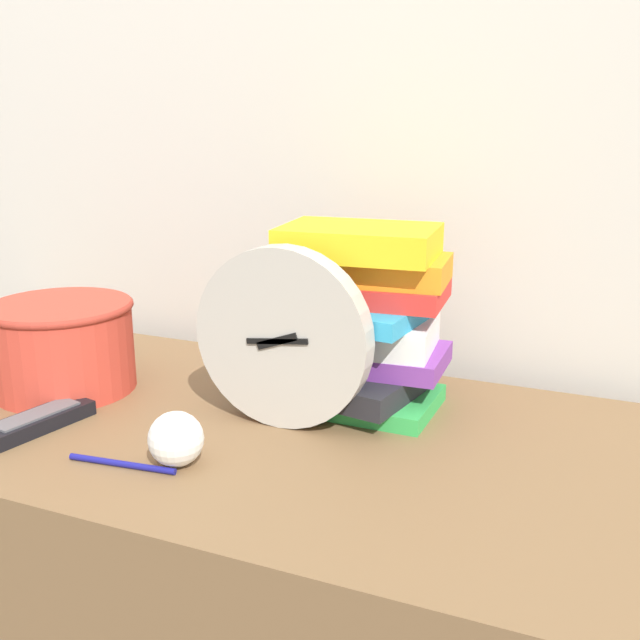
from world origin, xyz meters
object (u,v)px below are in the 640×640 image
at_px(tv_remote, 37,421).
at_px(pen, 122,464).
at_px(crumpled_paper_ball, 176,439).
at_px(desk_clock, 282,338).
at_px(book_stack, 355,320).
at_px(basket, 62,343).

height_order(tv_remote, pen, tv_remote).
bearing_deg(crumpled_paper_ball, desk_clock, 67.58).
relative_size(book_stack, basket, 1.26).
bearing_deg(tv_remote, pen, -14.90).
bearing_deg(book_stack, desk_clock, -117.62).
distance_m(desk_clock, tv_remote, 0.35).
relative_size(desk_clock, pen, 1.74).
bearing_deg(crumpled_paper_ball, tv_remote, 176.31).
distance_m(desk_clock, pen, 0.26).
xyz_separation_m(book_stack, crumpled_paper_ball, (-0.13, -0.28, -0.09)).
distance_m(tv_remote, crumpled_paper_ball, 0.24).
relative_size(basket, crumpled_paper_ball, 3.23).
xyz_separation_m(basket, pen, (0.24, -0.18, -0.07)).
distance_m(book_stack, basket, 0.45).
bearing_deg(pen, book_stack, 59.04).
bearing_deg(desk_clock, tv_remote, -154.09).
bearing_deg(book_stack, tv_remote, -144.04).
height_order(tv_remote, crumpled_paper_ball, crumpled_paper_ball).
bearing_deg(desk_clock, pen, -122.87).
relative_size(desk_clock, book_stack, 0.90).
xyz_separation_m(desk_clock, pen, (-0.12, -0.19, -0.12)).
bearing_deg(tv_remote, desk_clock, 25.91).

